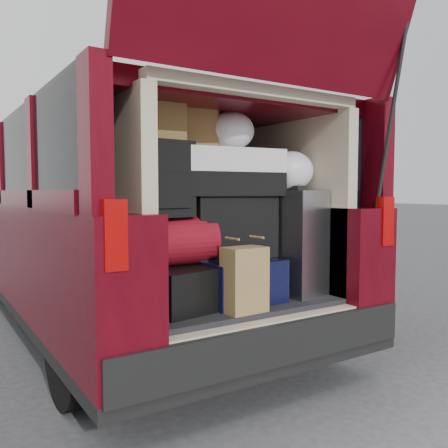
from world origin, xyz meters
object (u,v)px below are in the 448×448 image
at_px(navy_hardshell, 228,278).
at_px(kraft_bag, 245,280).
at_px(red_duffel, 177,241).
at_px(twotone_duffel, 229,173).
at_px(black_hardshell, 171,285).
at_px(backpack, 165,179).
at_px(black_soft_case, 229,226).
at_px(silver_roller, 289,242).

height_order(navy_hardshell, kraft_bag, kraft_bag).
distance_m(red_duffel, twotone_duffel, 0.54).
bearing_deg(kraft_bag, red_duffel, 126.45).
xyz_separation_m(black_hardshell, backpack, (-0.06, -0.05, 0.60)).
height_order(kraft_bag, twotone_duffel, twotone_duffel).
relative_size(navy_hardshell, backpack, 1.39).
bearing_deg(black_soft_case, navy_hardshell, -120.99).
xyz_separation_m(red_duffel, backpack, (-0.08, -0.02, 0.35)).
bearing_deg(silver_roller, kraft_bag, -163.92).
bearing_deg(silver_roller, backpack, 167.83).
bearing_deg(black_soft_case, silver_roller, -9.77).
distance_m(silver_roller, twotone_duffel, 0.60).
bearing_deg(silver_roller, red_duffel, 165.94).
height_order(silver_roller, black_soft_case, silver_roller).
distance_m(silver_roller, kraft_bag, 0.60).
bearing_deg(red_duffel, black_hardshell, 130.58).
relative_size(kraft_bag, twotone_duffel, 0.57).
bearing_deg(black_hardshell, navy_hardshell, -13.14).
distance_m(kraft_bag, twotone_duffel, 0.69).
xyz_separation_m(black_hardshell, black_soft_case, (0.41, 0.02, 0.32)).
bearing_deg(red_duffel, kraft_bag, -49.55).
distance_m(black_hardshell, backpack, 0.61).
distance_m(silver_roller, backpack, 0.93).
distance_m(navy_hardshell, twotone_duffel, 0.64).
bearing_deg(black_soft_case, backpack, -165.63).
relative_size(black_hardshell, black_soft_case, 1.14).
xyz_separation_m(black_soft_case, twotone_duffel, (-0.02, -0.02, 0.33)).
bearing_deg(kraft_bag, silver_roller, 23.32).
bearing_deg(black_hardshell, silver_roller, -16.78).
xyz_separation_m(navy_hardshell, silver_roller, (0.41, -0.07, 0.20)).
relative_size(navy_hardshell, silver_roller, 0.88).
relative_size(navy_hardshell, red_duffel, 1.36).
height_order(red_duffel, black_soft_case, black_soft_case).
height_order(black_hardshell, kraft_bag, kraft_bag).
bearing_deg(red_duffel, backpack, -162.64).
bearing_deg(black_hardshell, black_soft_case, -7.73).
bearing_deg(backpack, black_soft_case, 1.74).
xyz_separation_m(navy_hardshell, red_duffel, (-0.36, -0.01, 0.25)).
height_order(black_soft_case, twotone_duffel, twotone_duffel).
bearing_deg(black_soft_case, red_duffel, -167.13).
relative_size(kraft_bag, black_soft_case, 0.68).
bearing_deg(kraft_bag, backpack, 136.31).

